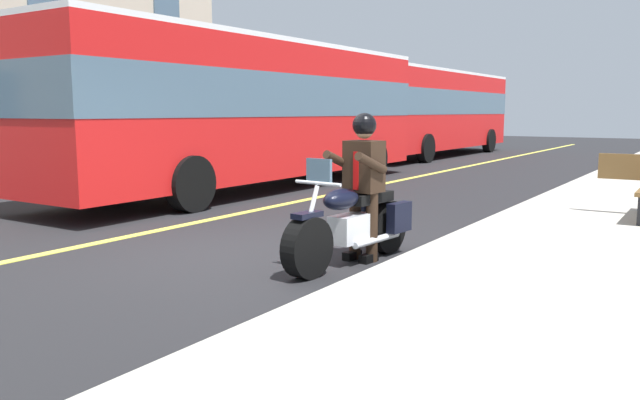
# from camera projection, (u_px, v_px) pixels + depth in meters

# --- Properties ---
(ground_plane) EXTENTS (80.00, 80.00, 0.00)m
(ground_plane) POSITION_uv_depth(u_px,v_px,m) (240.00, 253.00, 7.84)
(ground_plane) COLOR black
(lane_center_stripe) EXTENTS (60.00, 0.16, 0.01)m
(lane_center_stripe) POSITION_uv_depth(u_px,v_px,m) (132.00, 236.00, 8.92)
(lane_center_stripe) COLOR #E5DB4C
(lane_center_stripe) RESTS_ON ground_plane
(motorcycle_main) EXTENTS (2.22, 0.72, 1.26)m
(motorcycle_main) POSITION_uv_depth(u_px,v_px,m) (354.00, 225.00, 7.28)
(motorcycle_main) COLOR black
(motorcycle_main) RESTS_ON ground_plane
(rider_main) EXTENTS (0.66, 0.59, 1.74)m
(rider_main) POSITION_uv_depth(u_px,v_px,m) (363.00, 174.00, 7.35)
(rider_main) COLOR black
(rider_main) RESTS_ON ground_plane
(bus_near) EXTENTS (11.05, 2.70, 3.30)m
(bus_near) POSITION_uv_depth(u_px,v_px,m) (431.00, 109.00, 24.81)
(bus_near) COLOR red
(bus_near) RESTS_ON ground_plane
(bus_far) EXTENTS (11.05, 2.70, 3.30)m
(bus_far) POSITION_uv_depth(u_px,v_px,m) (252.00, 106.00, 14.14)
(bus_far) COLOR red
(bus_far) RESTS_ON ground_plane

